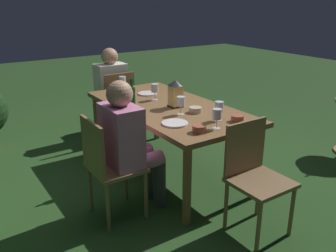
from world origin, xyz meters
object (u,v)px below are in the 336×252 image
(plate_a, at_px, (147,94))
(person_in_cream, at_px, (109,87))
(green_bottle_on_table, at_px, (132,97))
(wine_glass_d, at_px, (122,81))
(chair_head_near, at_px, (254,173))
(wine_glass_e, at_px, (219,107))
(bowl_bread, at_px, (237,118))
(person_in_pink, at_px, (129,141))
(bowl_salad, at_px, (195,110))
(chair_side_right_a, at_px, (108,164))
(plate_b, at_px, (175,123))
(wine_glass_a, at_px, (155,89))
(chair_head_far, at_px, (116,102))
(dining_table, at_px, (168,110))
(bowl_olives, at_px, (199,129))
(lantern_centerpiece, at_px, (176,92))
(wine_glass_c, at_px, (217,115))
(wine_glass_b, at_px, (181,102))

(plate_a, bearing_deg, person_in_cream, 3.30)
(green_bottle_on_table, height_order, wine_glass_d, green_bottle_on_table)
(chair_head_near, xyz_separation_m, wine_glass_e, (0.56, -0.11, 0.36))
(bowl_bread, bearing_deg, person_in_pink, 70.31)
(bowl_salad, bearing_deg, green_bottle_on_table, 42.00)
(chair_side_right_a, xyz_separation_m, plate_b, (-0.08, -0.60, 0.25))
(plate_a, height_order, bowl_bread, bowl_bread)
(plate_a, bearing_deg, wine_glass_a, 167.73)
(chair_side_right_a, bearing_deg, green_bottle_on_table, -43.96)
(person_in_cream, xyz_separation_m, bowl_salad, (-1.72, -0.08, 0.12))
(chair_head_near, relative_size, chair_head_far, 1.00)
(person_in_pink, bearing_deg, dining_table, -57.60)
(bowl_olives, xyz_separation_m, bowl_salad, (0.43, -0.30, -0.00))
(person_in_pink, relative_size, lantern_centerpiece, 4.34)
(person_in_pink, bearing_deg, wine_glass_a, -44.80)
(wine_glass_a, height_order, wine_glass_c, same)
(lantern_centerpiece, xyz_separation_m, wine_glass_a, (0.33, 0.03, -0.03))
(dining_table, relative_size, bowl_bread, 16.81)
(chair_side_right_a, bearing_deg, person_in_cream, -25.51)
(plate_b, bearing_deg, wine_glass_c, -142.04)
(plate_b, bearing_deg, plate_a, -17.67)
(wine_glass_e, bearing_deg, bowl_olives, 113.13)
(dining_table, xyz_separation_m, wine_glass_b, (-0.31, 0.07, 0.17))
(chair_head_near, bearing_deg, wine_glass_c, 6.22)
(green_bottle_on_table, bearing_deg, bowl_olives, -172.29)
(chair_side_right_a, height_order, chair_head_far, same)
(chair_head_near, height_order, chair_side_right_a, same)
(chair_head_far, distance_m, wine_glass_c, 2.00)
(dining_table, height_order, wine_glass_d, wine_glass_d)
(wine_glass_b, distance_m, plate_b, 0.30)
(dining_table, xyz_separation_m, bowl_bread, (-0.74, -0.23, 0.08))
(wine_glass_c, bearing_deg, person_in_pink, 59.94)
(chair_head_near, relative_size, green_bottle_on_table, 3.00)
(green_bottle_on_table, xyz_separation_m, wine_glass_d, (0.64, -0.22, 0.01))
(lantern_centerpiece, height_order, plate_b, lantern_centerpiece)
(person_in_pink, height_order, chair_head_far, person_in_pink)
(wine_glass_b, height_order, plate_a, wine_glass_b)
(chair_head_near, distance_m, green_bottle_on_table, 1.40)
(wine_glass_d, bearing_deg, wine_glass_e, -170.99)
(chair_head_near, height_order, wine_glass_d, wine_glass_d)
(person_in_cream, bearing_deg, wine_glass_e, -176.87)
(bowl_olives, xyz_separation_m, bowl_bread, (0.03, -0.44, -0.00))
(wine_glass_e, bearing_deg, bowl_salad, 5.68)
(bowl_salad, bearing_deg, wine_glass_e, -174.32)
(dining_table, xyz_separation_m, person_in_pink, (-0.42, 0.67, -0.04))
(person_in_pink, xyz_separation_m, wine_glass_c, (-0.36, -0.62, 0.21))
(bowl_bread, bearing_deg, bowl_olives, 93.43)
(chair_head_far, distance_m, plate_b, 1.73)
(bowl_olives, bearing_deg, bowl_bread, -86.57)
(chair_head_near, distance_m, wine_glass_a, 1.48)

